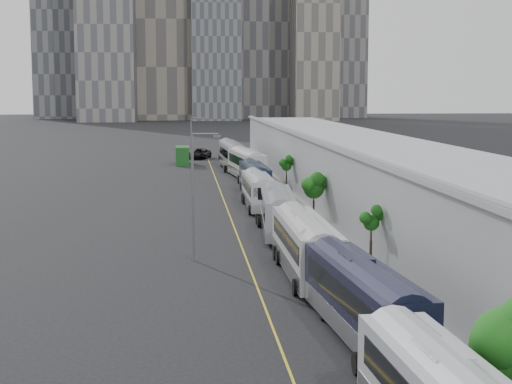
{
  "coord_description": "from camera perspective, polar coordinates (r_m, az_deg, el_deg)",
  "views": [
    {
      "loc": [
        -5.88,
        -14.55,
        11.75
      ],
      "look_at": [
        0.47,
        53.25,
        3.0
      ],
      "focal_mm": 55.0,
      "sensor_mm": 36.0,
      "label": 1
    }
  ],
  "objects": [
    {
      "name": "bus_4",
      "position": [
        79.3,
        0.16,
        -0.1
      ],
      "size": [
        2.73,
        12.17,
        3.56
      ],
      "rotation": [
        0.0,
        0.0,
        -0.0
      ],
      "color": "silver",
      "rests_on": "ground"
    },
    {
      "name": "shipping_container",
      "position": [
        127.15,
        -5.37,
        2.65
      ],
      "size": [
        2.15,
        6.04,
        2.93
      ],
      "primitive_type": "cube",
      "rotation": [
        0.0,
        0.0,
        0.0
      ],
      "color": "#164818",
      "rests_on": "ground"
    },
    {
      "name": "street_lamp_near",
      "position": [
        54.34,
        -4.44,
        0.34
      ],
      "size": [
        2.04,
        0.22,
        8.95
      ],
      "color": "#59595E",
      "rests_on": "ground"
    },
    {
      "name": "bus_3",
      "position": [
        65.03,
        1.6,
        -1.71
      ],
      "size": [
        3.44,
        12.71,
        3.67
      ],
      "rotation": [
        0.0,
        0.0,
        -0.07
      ],
      "color": "gray",
      "rests_on": "ground"
    },
    {
      "name": "bus_7",
      "position": [
        119.36,
        -1.72,
        2.5
      ],
      "size": [
        3.41,
        14.11,
        4.09
      ],
      "rotation": [
        0.0,
        0.0,
        0.04
      ],
      "color": "gray",
      "rests_on": "ground"
    },
    {
      "name": "tree_3",
      "position": [
        91.78,
        2.23,
        1.97
      ],
      "size": [
        1.22,
        1.22,
        3.9
      ],
      "color": "black",
      "rests_on": "ground"
    },
    {
      "name": "bus_2",
      "position": [
        50.25,
        3.62,
        -4.3
      ],
      "size": [
        2.96,
        13.29,
        3.88
      ],
      "rotation": [
        0.0,
        0.0,
        0.0
      ],
      "color": "silver",
      "rests_on": "ground"
    },
    {
      "name": "bus_6",
      "position": [
        105.37,
        -0.7,
        1.85
      ],
      "size": [
        4.17,
        14.02,
        4.04
      ],
      "rotation": [
        0.0,
        0.0,
        0.1
      ],
      "color": "silver",
      "rests_on": "ground"
    },
    {
      "name": "depot",
      "position": [
        72.54,
        9.77,
        0.7
      ],
      "size": [
        12.45,
        160.4,
        7.2
      ],
      "color": "gray",
      "rests_on": "ground"
    },
    {
      "name": "sidewalk",
      "position": [
        72.08,
        6.64,
        -2.06
      ],
      "size": [
        10.0,
        170.0,
        0.12
      ],
      "primitive_type": "cube",
      "color": "gray",
      "rests_on": "ground"
    },
    {
      "name": "bus_5",
      "position": [
        90.22,
        -0.09,
        0.81
      ],
      "size": [
        2.78,
        12.41,
        3.62
      ],
      "rotation": [
        0.0,
        0.0,
        0.02
      ],
      "color": "#162133",
      "rests_on": "ground"
    },
    {
      "name": "tree_1",
      "position": [
        51.47,
        8.38,
        -2.21
      ],
      "size": [
        1.07,
        1.07,
        3.98
      ],
      "color": "black",
      "rests_on": "ground"
    },
    {
      "name": "tree_2",
      "position": [
        70.84,
        4.23,
        0.47
      ],
      "size": [
        1.88,
        1.88,
        4.29
      ],
      "color": "black",
      "rests_on": "ground"
    },
    {
      "name": "bus_8",
      "position": [
        131.54,
        -2.03,
        2.87
      ],
      "size": [
        2.81,
        12.55,
        3.67
      ],
      "rotation": [
        0.0,
        0.0,
        -0.0
      ],
      "color": "#94969D",
      "rests_on": "ground"
    },
    {
      "name": "suv",
      "position": [
        138.17,
        -4.13,
        2.8
      ],
      "size": [
        4.69,
        6.99,
        1.78
      ],
      "primitive_type": "imported",
      "rotation": [
        0.0,
        0.0,
        -0.29
      ],
      "color": "black",
      "rests_on": "ground"
    },
    {
      "name": "bus_1",
      "position": [
        37.94,
        7.77,
        -8.28
      ],
      "size": [
        3.58,
        13.08,
        3.78
      ],
      "rotation": [
        0.0,
        0.0,
        0.08
      ],
      "color": "black",
      "rests_on": "ground"
    },
    {
      "name": "street_lamp_far",
      "position": [
        103.98,
        -4.62,
        3.52
      ],
      "size": [
        2.04,
        0.22,
        8.43
      ],
      "color": "#59595E",
      "rests_on": "ground"
    },
    {
      "name": "lane_line",
      "position": [
        70.67,
        -1.73,
        -2.24
      ],
      "size": [
        0.12,
        160.0,
        0.02
      ],
      "primitive_type": "cube",
      "color": "gold",
      "rests_on": "ground"
    }
  ]
}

